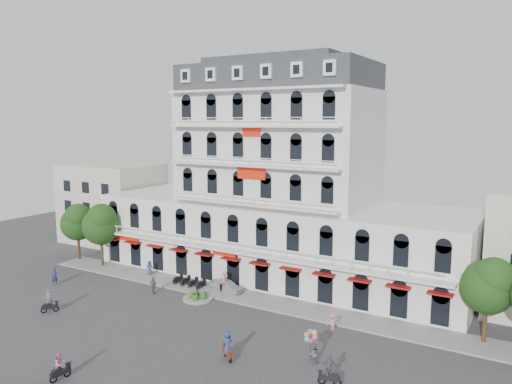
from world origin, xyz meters
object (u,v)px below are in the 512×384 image
object	(u,v)px
rider_southwest	(60,366)
rider_east	(228,345)
rider_west	(49,301)
balloon_vendor	(313,346)
rider_northeast	(330,370)
rider_center	(224,281)
parked_car	(227,286)

from	to	relation	value
rider_southwest	rider_east	distance (m)	12.32
rider_west	balloon_vendor	distance (m)	26.59
rider_northeast	rider_east	bearing A→B (deg)	-13.54
rider_northeast	balloon_vendor	size ratio (longest dim) A/B	0.96
rider_northeast	rider_center	world-z (taller)	rider_northeast
rider_west	rider_northeast	distance (m)	28.80
rider_east	balloon_vendor	distance (m)	6.60
rider_east	balloon_vendor	world-z (taller)	balloon_vendor
rider_southwest	balloon_vendor	xyz separation A→B (m)	(14.59, 11.71, 0.23)
parked_car	rider_northeast	xyz separation A→B (m)	(17.16, -12.44, 0.47)
rider_west	rider_northeast	world-z (taller)	rider_west
rider_east	rider_northeast	size ratio (longest dim) A/B	0.99
rider_southwest	rider_northeast	world-z (taller)	rider_northeast
rider_east	rider_center	bearing A→B (deg)	-19.25
parked_car	rider_west	distance (m)	17.94
rider_center	rider_east	bearing A→B (deg)	28.42
parked_car	rider_northeast	world-z (taller)	rider_northeast
rider_southwest	rider_center	bearing A→B (deg)	8.85
rider_west	balloon_vendor	bearing A→B (deg)	-41.96
balloon_vendor	rider_east	bearing A→B (deg)	-153.02
rider_southwest	rider_northeast	distance (m)	19.36
parked_car	rider_east	world-z (taller)	rider_east
rider_west	rider_east	xyz separation A→B (m)	(20.45, 0.73, 0.09)
rider_southwest	balloon_vendor	distance (m)	18.71
parked_car	rider_east	xyz separation A→B (m)	(8.83, -12.93, 0.47)
parked_car	rider_southwest	bearing A→B (deg)	-171.00
rider_northeast	balloon_vendor	xyz separation A→B (m)	(-2.44, 2.51, 0.10)
rider_west	rider_northeast	xyz separation A→B (m)	(28.77, 1.22, 0.08)
parked_car	balloon_vendor	size ratio (longest dim) A/B	1.71
rider_west	rider_center	bearing A→B (deg)	0.37
rider_northeast	rider_center	bearing A→B (deg)	-52.36
rider_center	parked_car	bearing A→B (deg)	83.17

